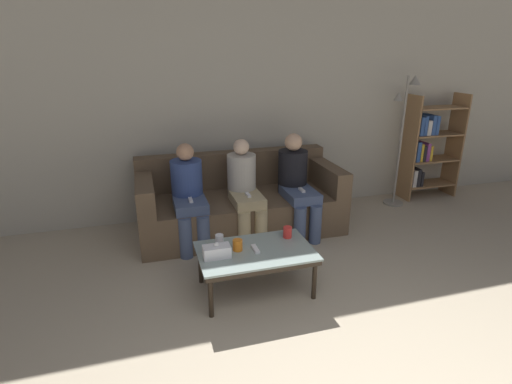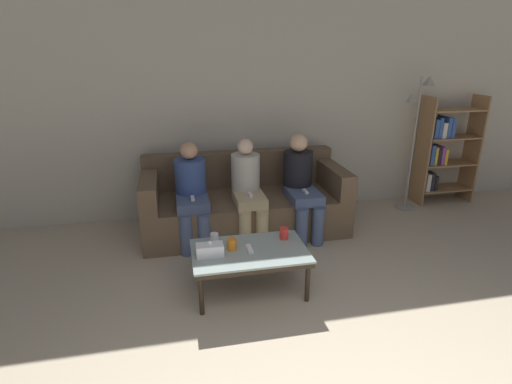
{
  "view_description": "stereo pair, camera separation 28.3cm",
  "coord_description": "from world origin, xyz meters",
  "px_view_note": "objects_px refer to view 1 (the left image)",
  "views": [
    {
      "loc": [
        -1.02,
        -0.79,
        1.98
      ],
      "look_at": [
        0.0,
        2.69,
        0.68
      ],
      "focal_mm": 28.0,
      "sensor_mm": 36.0,
      "label": 1
    },
    {
      "loc": [
        -0.74,
        -0.86,
        1.98
      ],
      "look_at": [
        0.0,
        2.69,
        0.68
      ],
      "focal_mm": 28.0,
      "sensor_mm": 36.0,
      "label": 2
    }
  ],
  "objects_px": {
    "cup_near_left": "(219,241)",
    "cup_far_center": "(288,232)",
    "tissue_box": "(217,251)",
    "seated_person_left_end": "(189,193)",
    "seated_person_mid_left": "(244,188)",
    "coffee_table": "(255,254)",
    "couch": "(240,203)",
    "bookshelf": "(426,147)",
    "seated_person_mid_right": "(296,181)",
    "game_remote": "(255,249)",
    "standing_lamp": "(403,128)",
    "cup_near_right": "(238,245)"
  },
  "relations": [
    {
      "from": "cup_near_left",
      "to": "game_remote",
      "type": "bearing_deg",
      "value": -25.84
    },
    {
      "from": "bookshelf",
      "to": "seated_person_mid_right",
      "type": "height_order",
      "value": "bookshelf"
    },
    {
      "from": "seated_person_mid_right",
      "to": "seated_person_mid_left",
      "type": "bearing_deg",
      "value": 179.9
    },
    {
      "from": "standing_lamp",
      "to": "couch",
      "type": "bearing_deg",
      "value": -175.34
    },
    {
      "from": "cup_near_left",
      "to": "cup_far_center",
      "type": "distance_m",
      "value": 0.62
    },
    {
      "from": "cup_near_left",
      "to": "game_remote",
      "type": "relative_size",
      "value": 0.78
    },
    {
      "from": "cup_far_center",
      "to": "bookshelf",
      "type": "relative_size",
      "value": 0.07
    },
    {
      "from": "cup_near_right",
      "to": "seated_person_left_end",
      "type": "xyz_separation_m",
      "value": [
        -0.27,
        1.03,
        0.14
      ]
    },
    {
      "from": "bookshelf",
      "to": "seated_person_mid_left",
      "type": "distance_m",
      "value": 2.78
    },
    {
      "from": "coffee_table",
      "to": "bookshelf",
      "type": "height_order",
      "value": "bookshelf"
    },
    {
      "from": "coffee_table",
      "to": "cup_near_right",
      "type": "height_order",
      "value": "cup_near_right"
    },
    {
      "from": "cup_near_left",
      "to": "game_remote",
      "type": "distance_m",
      "value": 0.31
    },
    {
      "from": "cup_near_right",
      "to": "seated_person_mid_right",
      "type": "relative_size",
      "value": 0.09
    },
    {
      "from": "cup_near_left",
      "to": "seated_person_left_end",
      "type": "bearing_deg",
      "value": 98.17
    },
    {
      "from": "seated_person_mid_left",
      "to": "seated_person_left_end",
      "type": "bearing_deg",
      "value": 178.84
    },
    {
      "from": "seated_person_mid_left",
      "to": "couch",
      "type": "bearing_deg",
      "value": 90.0
    },
    {
      "from": "cup_near_left",
      "to": "tissue_box",
      "type": "distance_m",
      "value": 0.17
    },
    {
      "from": "cup_near_left",
      "to": "cup_far_center",
      "type": "relative_size",
      "value": 1.15
    },
    {
      "from": "tissue_box",
      "to": "game_remote",
      "type": "xyz_separation_m",
      "value": [
        0.33,
        0.03,
        -0.04
      ]
    },
    {
      "from": "cup_far_center",
      "to": "tissue_box",
      "type": "bearing_deg",
      "value": -165.26
    },
    {
      "from": "couch",
      "to": "seated_person_mid_right",
      "type": "xyz_separation_m",
      "value": [
        0.6,
        -0.23,
        0.28
      ]
    },
    {
      "from": "cup_far_center",
      "to": "seated_person_mid_left",
      "type": "height_order",
      "value": "seated_person_mid_left"
    },
    {
      "from": "game_remote",
      "to": "cup_near_left",
      "type": "bearing_deg",
      "value": 154.16
    },
    {
      "from": "standing_lamp",
      "to": "coffee_table",
      "type": "bearing_deg",
      "value": -148.5
    },
    {
      "from": "cup_far_center",
      "to": "seated_person_mid_left",
      "type": "relative_size",
      "value": 0.09
    },
    {
      "from": "cup_far_center",
      "to": "cup_near_right",
      "type": "bearing_deg",
      "value": -167.42
    },
    {
      "from": "coffee_table",
      "to": "bookshelf",
      "type": "relative_size",
      "value": 0.68
    },
    {
      "from": "couch",
      "to": "seated_person_mid_right",
      "type": "bearing_deg",
      "value": -20.98
    },
    {
      "from": "coffee_table",
      "to": "game_remote",
      "type": "bearing_deg",
      "value": 104.04
    },
    {
      "from": "seated_person_left_end",
      "to": "seated_person_mid_left",
      "type": "relative_size",
      "value": 0.99
    },
    {
      "from": "coffee_table",
      "to": "seated_person_mid_right",
      "type": "relative_size",
      "value": 0.87
    },
    {
      "from": "bookshelf",
      "to": "seated_person_left_end",
      "type": "height_order",
      "value": "bookshelf"
    },
    {
      "from": "seated_person_mid_right",
      "to": "tissue_box",
      "type": "bearing_deg",
      "value": -135.81
    },
    {
      "from": "couch",
      "to": "seated_person_mid_left",
      "type": "xyz_separation_m",
      "value": [
        0.0,
        -0.23,
        0.27
      ]
    },
    {
      "from": "cup_far_center",
      "to": "standing_lamp",
      "type": "height_order",
      "value": "standing_lamp"
    },
    {
      "from": "bookshelf",
      "to": "standing_lamp",
      "type": "distance_m",
      "value": 0.62
    },
    {
      "from": "couch",
      "to": "standing_lamp",
      "type": "distance_m",
      "value": 2.33
    },
    {
      "from": "coffee_table",
      "to": "game_remote",
      "type": "distance_m",
      "value": 0.05
    },
    {
      "from": "tissue_box",
      "to": "seated_person_left_end",
      "type": "relative_size",
      "value": 0.21
    },
    {
      "from": "game_remote",
      "to": "bookshelf",
      "type": "bearing_deg",
      "value": 28.91
    },
    {
      "from": "coffee_table",
      "to": "seated_person_mid_right",
      "type": "distance_m",
      "value": 1.34
    },
    {
      "from": "cup_far_center",
      "to": "standing_lamp",
      "type": "bearing_deg",
      "value": 32.7
    },
    {
      "from": "coffee_table",
      "to": "seated_person_left_end",
      "type": "relative_size",
      "value": 0.9
    },
    {
      "from": "coffee_table",
      "to": "tissue_box",
      "type": "xyz_separation_m",
      "value": [
        -0.33,
        -0.03,
        0.09
      ]
    },
    {
      "from": "cup_near_right",
      "to": "seated_person_left_end",
      "type": "height_order",
      "value": "seated_person_left_end"
    },
    {
      "from": "couch",
      "to": "bookshelf",
      "type": "xyz_separation_m",
      "value": [
        2.72,
        0.32,
        0.41
      ]
    },
    {
      "from": "tissue_box",
      "to": "cup_near_right",
      "type": "bearing_deg",
      "value": 20.04
    },
    {
      "from": "game_remote",
      "to": "couch",
      "type": "bearing_deg",
      "value": 81.83
    },
    {
      "from": "cup_far_center",
      "to": "bookshelf",
      "type": "height_order",
      "value": "bookshelf"
    },
    {
      "from": "tissue_box",
      "to": "seated_person_mid_left",
      "type": "distance_m",
      "value": 1.21
    }
  ]
}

